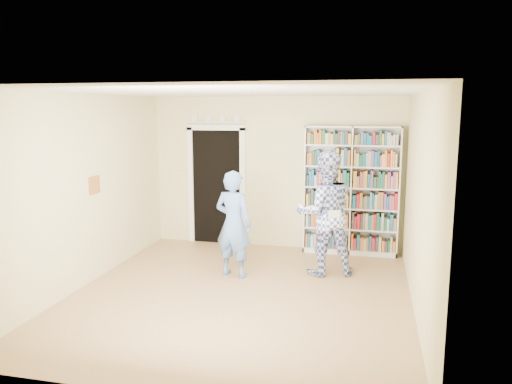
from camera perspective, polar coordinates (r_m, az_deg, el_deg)
floor at (r=6.91m, az=-1.81°, el=-11.65°), size 5.00×5.00×0.00m
ceiling at (r=6.44m, az=-1.94°, el=11.36°), size 5.00×5.00×0.00m
wall_back at (r=8.95m, az=2.24°, el=2.20°), size 4.50×0.00×4.50m
wall_left at (r=7.43m, az=-18.88°, el=0.17°), size 0.00×5.00×5.00m
wall_right at (r=6.35m, az=18.15°, el=-1.33°), size 0.00×5.00×5.00m
bookshelf at (r=8.68m, az=10.82°, el=0.22°), size 1.60×0.30×2.20m
doorway at (r=9.22m, az=-4.53°, el=1.33°), size 1.10×0.08×2.43m
wall_art at (r=7.58m, az=-17.98°, el=0.78°), size 0.03×0.25×0.25m
man_blue at (r=7.43m, az=-2.59°, el=-3.66°), size 0.65×0.51×1.60m
man_plaid at (r=7.56m, az=7.89°, el=-2.42°), size 1.09×0.96×1.88m
paper_sheet at (r=7.30m, az=8.94°, el=-3.12°), size 0.17×0.09×0.27m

